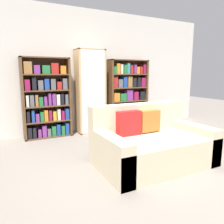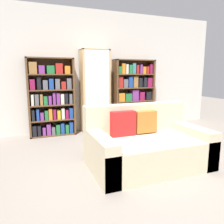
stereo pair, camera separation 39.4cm
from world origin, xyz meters
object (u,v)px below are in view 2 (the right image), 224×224
object	(u,v)px
couch	(146,145)
display_cabinet	(95,91)
bookshelf_left	(51,99)
wine_bottle	(115,127)
bookshelf_right	(133,95)

from	to	relation	value
couch	display_cabinet	world-z (taller)	display_cabinet
couch	bookshelf_left	bearing A→B (deg)	117.44
couch	wine_bottle	bearing A→B (deg)	84.06
display_cabinet	bookshelf_left	bearing A→B (deg)	179.03
display_cabinet	wine_bottle	world-z (taller)	display_cabinet
bookshelf_left	display_cabinet	world-z (taller)	display_cabinet
display_cabinet	bookshelf_right	bearing A→B (deg)	0.95
bookshelf_right	wine_bottle	bearing A→B (deg)	-146.01
bookshelf_right	display_cabinet	bearing A→B (deg)	-179.05
couch	wine_bottle	size ratio (longest dim) A/B	4.19
bookshelf_right	wine_bottle	world-z (taller)	bookshelf_right
couch	bookshelf_left	world-z (taller)	bookshelf_left
bookshelf_left	wine_bottle	xyz separation A→B (m)	(1.25, -0.44, -0.62)
couch	bookshelf_right	bearing A→B (deg)	68.47
bookshelf_right	wine_bottle	distance (m)	1.01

